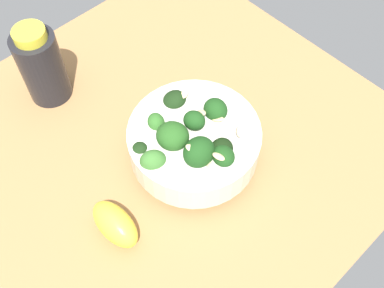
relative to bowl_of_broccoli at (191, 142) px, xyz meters
The scene contains 4 objects.
ground_plane 8.57cm from the bowl_of_broccoli, 84.04° to the left, with size 63.22×63.22×4.17cm, color #996D42.
bowl_of_broccoli is the anchor object (origin of this frame).
lemon_wedge 15.37cm from the bowl_of_broccoli, behind, with size 7.93×4.14×4.79cm, color yellow.
bottle_tall 26.39cm from the bowl_of_broccoli, 107.26° to the left, with size 6.73×6.73×13.56cm.
Camera 1 is at (-25.18, -31.52, 59.57)cm, focal length 43.55 mm.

